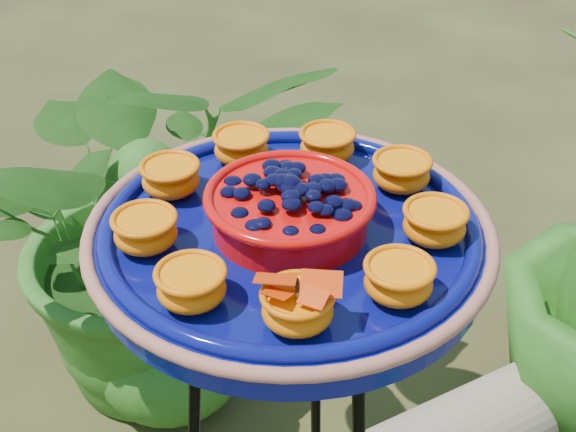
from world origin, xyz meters
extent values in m
torus|color=black|center=(0.01, -0.02, 0.91)|extent=(0.30, 0.30, 0.02)
cylinder|color=black|center=(0.03, 0.12, 0.45)|extent=(0.03, 0.09, 0.91)
cylinder|color=#080C5E|center=(0.01, -0.02, 0.94)|extent=(0.53, 0.53, 0.04)
torus|color=#B0624F|center=(0.01, -0.02, 0.96)|extent=(0.49, 0.49, 0.02)
torus|color=#080C5E|center=(0.01, -0.02, 0.96)|extent=(0.45, 0.45, 0.02)
cylinder|color=#C60907|center=(0.01, -0.02, 0.98)|extent=(0.21, 0.21, 0.05)
torus|color=#C60907|center=(0.01, -0.02, 1.00)|extent=(0.20, 0.20, 0.01)
ellipsoid|color=black|center=(0.01, -0.02, 1.01)|extent=(0.16, 0.16, 0.03)
ellipsoid|color=orange|center=(0.17, -0.02, 0.98)|extent=(0.07, 0.07, 0.04)
cylinder|color=orange|center=(0.17, -0.02, 0.99)|extent=(0.07, 0.07, 0.01)
ellipsoid|color=orange|center=(0.13, 0.09, 0.98)|extent=(0.07, 0.07, 0.04)
cylinder|color=orange|center=(0.13, 0.09, 0.99)|extent=(0.07, 0.07, 0.01)
ellipsoid|color=orange|center=(0.03, 0.14, 0.98)|extent=(0.07, 0.07, 0.04)
cylinder|color=orange|center=(0.03, 0.14, 0.99)|extent=(0.07, 0.07, 0.01)
ellipsoid|color=orange|center=(-0.08, 0.12, 0.98)|extent=(0.07, 0.07, 0.04)
cylinder|color=orange|center=(-0.08, 0.12, 0.99)|extent=(0.07, 0.07, 0.01)
ellipsoid|color=orange|center=(-0.15, 0.03, 0.98)|extent=(0.07, 0.07, 0.04)
cylinder|color=orange|center=(-0.15, 0.03, 0.99)|extent=(0.07, 0.07, 0.01)
ellipsoid|color=orange|center=(-0.15, -0.09, 0.98)|extent=(0.07, 0.07, 0.04)
cylinder|color=orange|center=(-0.15, -0.09, 0.99)|extent=(0.07, 0.07, 0.01)
ellipsoid|color=orange|center=(-0.07, -0.17, 0.98)|extent=(0.07, 0.07, 0.04)
cylinder|color=orange|center=(-0.07, -0.17, 0.99)|extent=(0.07, 0.07, 0.01)
ellipsoid|color=orange|center=(0.04, -0.19, 0.98)|extent=(0.07, 0.07, 0.04)
cylinder|color=orange|center=(0.04, -0.19, 0.99)|extent=(0.07, 0.07, 0.01)
ellipsoid|color=orange|center=(0.14, -0.13, 0.98)|extent=(0.07, 0.07, 0.04)
cylinder|color=orange|center=(0.14, -0.13, 0.99)|extent=(0.07, 0.07, 0.01)
cylinder|color=black|center=(0.04, -0.19, 1.00)|extent=(0.01, 0.03, 0.00)
cube|color=#FD4205|center=(0.02, -0.18, 1.01)|extent=(0.04, 0.03, 0.01)
cube|color=#FD4205|center=(0.06, -0.18, 1.01)|extent=(0.04, 0.03, 0.01)
imported|color=#245215|center=(-0.43, 0.66, 0.46)|extent=(1.06, 1.01, 0.92)
camera|label=1|loc=(0.12, -0.78, 1.51)|focal=50.00mm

